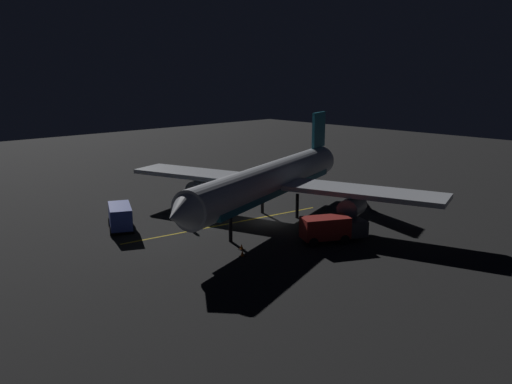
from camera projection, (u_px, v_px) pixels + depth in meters
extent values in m
cube|color=black|center=(269.00, 222.00, 56.37)|extent=(180.00, 180.00, 0.20)
cube|color=gold|center=(228.00, 224.00, 55.20)|extent=(3.77, 23.51, 0.01)
cylinder|color=silver|center=(270.00, 180.00, 55.34)|extent=(12.55, 29.11, 3.59)
cube|color=teal|center=(270.00, 189.00, 55.56)|extent=(11.01, 24.85, 0.65)
cone|color=silver|center=(180.00, 215.00, 41.79)|extent=(4.24, 3.83, 3.52)
cone|color=silver|center=(325.00, 158.00, 69.35)|extent=(4.41, 5.10, 3.24)
cube|color=teal|center=(319.00, 130.00, 66.21)|extent=(1.46, 3.53, 4.45)
cube|color=silver|center=(364.00, 192.00, 52.14)|extent=(16.86, 9.58, 0.50)
cylinder|color=slate|center=(352.00, 207.00, 51.80)|extent=(2.99, 3.69, 2.10)
cube|color=silver|center=(200.00, 174.00, 61.30)|extent=(16.86, 9.58, 0.50)
cylinder|color=slate|center=(201.00, 188.00, 60.21)|extent=(2.99, 3.69, 2.10)
cylinder|color=black|center=(231.00, 228.00, 49.10)|extent=(0.45, 0.45, 2.71)
cylinder|color=black|center=(297.00, 206.00, 57.16)|extent=(0.45, 0.45, 2.71)
cylinder|color=black|center=(262.00, 201.00, 59.16)|extent=(0.45, 0.45, 2.71)
cube|color=navy|center=(120.00, 216.00, 52.72)|extent=(5.22, 3.96, 2.08)
cube|color=#38383D|center=(118.00, 211.00, 55.84)|extent=(2.49, 2.58, 1.50)
cylinder|color=black|center=(120.00, 221.00, 54.50)|extent=(1.81, 2.47, 0.90)
cylinder|color=black|center=(122.00, 230.00, 51.40)|extent=(1.81, 2.47, 0.90)
cube|color=maroon|center=(325.00, 228.00, 48.80)|extent=(3.92, 4.91, 2.01)
cube|color=#38383D|center=(355.00, 228.00, 49.69)|extent=(2.60, 2.52, 1.50)
cylinder|color=black|center=(340.00, 236.00, 49.44)|extent=(2.46, 1.87, 0.90)
cylinder|color=black|center=(309.00, 239.00, 48.61)|extent=(2.46, 1.87, 0.90)
cylinder|color=black|center=(189.00, 224.00, 53.47)|extent=(0.32, 0.32, 0.85)
cylinder|color=yellow|center=(189.00, 217.00, 53.30)|extent=(0.40, 0.40, 0.65)
sphere|color=tan|center=(189.00, 213.00, 53.20)|extent=(0.24, 0.24, 0.24)
cone|color=#EA590F|center=(242.00, 253.00, 45.38)|extent=(0.36, 0.36, 0.55)
cube|color=black|center=(242.00, 256.00, 45.44)|extent=(0.50, 0.50, 0.03)
cone|color=#EA590F|center=(242.00, 247.00, 47.09)|extent=(0.36, 0.36, 0.55)
cube|color=black|center=(242.00, 249.00, 47.14)|extent=(0.50, 0.50, 0.03)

